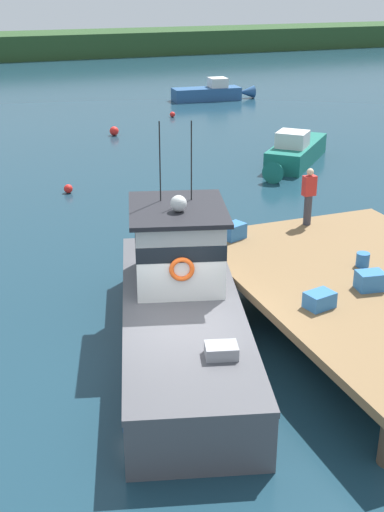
{
  "coord_description": "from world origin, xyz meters",
  "views": [
    {
      "loc": [
        -4.23,
        -11.44,
        7.66
      ],
      "look_at": [
        1.2,
        2.54,
        1.4
      ],
      "focal_mm": 46.83,
      "sensor_mm": 36.0,
      "label": 1
    }
  ],
  "objects": [
    {
      "name": "crate_single_far",
      "position": [
        2.86,
        3.74,
        1.41
      ],
      "size": [
        0.72,
        0.62,
        0.41
      ],
      "primitive_type": "cube",
      "rotation": [
        0.0,
        0.0,
        0.35
      ],
      "color": "#3370B2",
      "rests_on": "dock"
    },
    {
      "name": "moored_boat_outer_mooring",
      "position": [
        13.66,
        30.84,
        0.5
      ],
      "size": [
        5.79,
        1.8,
        1.46
      ],
      "color": "#285184",
      "rests_on": "ground"
    },
    {
      "name": "mooring_buoy_inshore",
      "position": [
        9.1,
        26.1,
        0.16
      ],
      "size": [
        0.32,
        0.32,
        0.32
      ],
      "primitive_type": "sphere",
      "color": "red",
      "rests_on": "ground"
    },
    {
      "name": "crate_stack_near_edge",
      "position": [
        4.39,
        -0.25,
        1.41
      ],
      "size": [
        0.66,
        0.53,
        0.42
      ],
      "primitive_type": "cube",
      "rotation": [
        0.0,
        0.0,
        -0.16
      ],
      "color": "#3370B2",
      "rests_on": "dock"
    },
    {
      "name": "deckhand_by_the_boat",
      "position": [
        5.26,
        3.99,
        2.06
      ],
      "size": [
        0.36,
        0.22,
        1.63
      ],
      "color": "#383842",
      "rests_on": "dock"
    },
    {
      "name": "bait_bucket",
      "position": [
        5.0,
        0.9,
        1.37
      ],
      "size": [
        0.32,
        0.32,
        0.34
      ],
      "primitive_type": "cylinder",
      "color": "#2866B2",
      "rests_on": "dock"
    },
    {
      "name": "dock",
      "position": [
        4.8,
        0.0,
        1.07
      ],
      "size": [
        6.0,
        9.0,
        1.2
      ],
      "color": "#4C3D2D",
      "rests_on": "ground"
    },
    {
      "name": "crate_stack_mid_dock",
      "position": [
        2.87,
        -0.62,
        1.37
      ],
      "size": [
        0.68,
        0.55,
        0.34
      ],
      "primitive_type": "cube",
      "rotation": [
        0.0,
        0.0,
        0.2
      ],
      "color": "#3370B2",
      "rests_on": "dock"
    },
    {
      "name": "main_fishing_boat",
      "position": [
        0.36,
        1.08,
        1.01
      ],
      "size": [
        4.65,
        9.92,
        4.8
      ],
      "color": "#4C4C51",
      "rests_on": "ground"
    },
    {
      "name": "moored_boat_far_left",
      "position": [
        10.43,
        13.86,
        0.54
      ],
      "size": [
        5.17,
        5.25,
        1.56
      ],
      "color": "#196B5B",
      "rests_on": "ground"
    },
    {
      "name": "ground_plane",
      "position": [
        0.0,
        0.0,
        0.0
      ],
      "size": [
        200.0,
        200.0,
        0.0
      ],
      "primitive_type": "plane",
      "color": "#193847"
    },
    {
      "name": "mooring_buoy_channel_marker",
      "position": [
        4.56,
        22.5,
        0.24
      ],
      "size": [
        0.47,
        0.47,
        0.47
      ],
      "primitive_type": "sphere",
      "color": "red",
      "rests_on": "ground"
    },
    {
      "name": "mooring_buoy_outer",
      "position": [
        0.26,
        13.28,
        0.17
      ],
      "size": [
        0.34,
        0.34,
        0.34
      ],
      "primitive_type": "sphere",
      "color": "red",
      "rests_on": "ground"
    }
  ]
}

